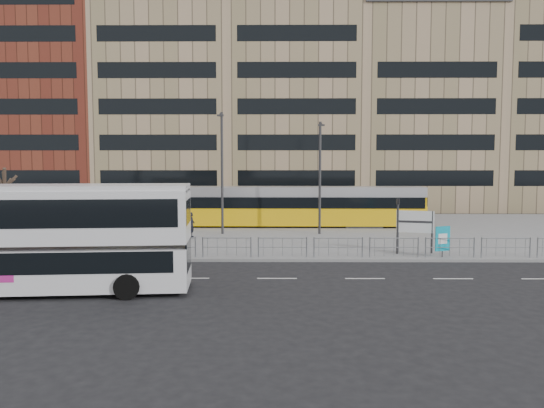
{
  "coord_description": "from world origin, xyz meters",
  "views": [
    {
      "loc": [
        1.96,
        -27.75,
        5.34
      ],
      "look_at": [
        1.69,
        6.0,
        2.59
      ],
      "focal_mm": 35.0,
      "sensor_mm": 36.0,
      "label": 1
    }
  ],
  "objects_px": {
    "tram": "(254,206)",
    "lamp_post_east": "(320,173)",
    "pedestrian": "(192,225)",
    "bare_tree": "(4,166)",
    "lamp_post_west": "(222,168)",
    "traffic_light_west": "(169,219)",
    "traffic_light_east": "(398,219)",
    "ad_panel": "(443,239)",
    "double_decker_bus": "(51,235)",
    "station_sign": "(415,224)"
  },
  "relations": [
    {
      "from": "double_decker_bus",
      "to": "bare_tree",
      "type": "xyz_separation_m",
      "value": [
        -9.66,
        15.27,
        2.61
      ]
    },
    {
      "from": "station_sign",
      "to": "traffic_light_east",
      "type": "height_order",
      "value": "traffic_light_east"
    },
    {
      "from": "ad_panel",
      "to": "lamp_post_west",
      "type": "xyz_separation_m",
      "value": [
        -12.82,
        9.03,
        3.69
      ]
    },
    {
      "from": "traffic_light_west",
      "to": "traffic_light_east",
      "type": "xyz_separation_m",
      "value": [
        12.73,
        0.18,
        0.0
      ]
    },
    {
      "from": "ad_panel",
      "to": "pedestrian",
      "type": "xyz_separation_m",
      "value": [
        -14.75,
        7.35,
        -0.13
      ]
    },
    {
      "from": "tram",
      "to": "station_sign",
      "type": "xyz_separation_m",
      "value": [
        9.65,
        -12.05,
        0.06
      ]
    },
    {
      "from": "station_sign",
      "to": "bare_tree",
      "type": "height_order",
      "value": "bare_tree"
    },
    {
      "from": "double_decker_bus",
      "to": "lamp_post_west",
      "type": "height_order",
      "value": "lamp_post_west"
    },
    {
      "from": "tram",
      "to": "lamp_post_east",
      "type": "relative_size",
      "value": 3.38
    },
    {
      "from": "station_sign",
      "to": "lamp_post_west",
      "type": "distance_m",
      "value": 14.27
    },
    {
      "from": "traffic_light_east",
      "to": "lamp_post_east",
      "type": "height_order",
      "value": "lamp_post_east"
    },
    {
      "from": "tram",
      "to": "pedestrian",
      "type": "bearing_deg",
      "value": -122.54
    },
    {
      "from": "pedestrian",
      "to": "traffic_light_west",
      "type": "height_order",
      "value": "traffic_light_west"
    },
    {
      "from": "pedestrian",
      "to": "bare_tree",
      "type": "relative_size",
      "value": 0.25
    },
    {
      "from": "station_sign",
      "to": "lamp_post_east",
      "type": "bearing_deg",
      "value": 137.57
    },
    {
      "from": "ad_panel",
      "to": "traffic_light_east",
      "type": "height_order",
      "value": "traffic_light_east"
    },
    {
      "from": "ad_panel",
      "to": "double_decker_bus",
      "type": "bearing_deg",
      "value": -176.65
    },
    {
      "from": "station_sign",
      "to": "ad_panel",
      "type": "height_order",
      "value": "station_sign"
    },
    {
      "from": "ad_panel",
      "to": "station_sign",
      "type": "bearing_deg",
      "value": 109.45
    },
    {
      "from": "tram",
      "to": "bare_tree",
      "type": "distance_m",
      "value": 18.12
    },
    {
      "from": "traffic_light_west",
      "to": "pedestrian",
      "type": "bearing_deg",
      "value": 84.76
    },
    {
      "from": "station_sign",
      "to": "ad_panel",
      "type": "xyz_separation_m",
      "value": [
        1.13,
        -1.42,
        -0.67
      ]
    },
    {
      "from": "traffic_light_west",
      "to": "traffic_light_east",
      "type": "relative_size",
      "value": 1.0
    },
    {
      "from": "station_sign",
      "to": "lamp_post_east",
      "type": "distance_m",
      "value": 9.41
    },
    {
      "from": "ad_panel",
      "to": "traffic_light_west",
      "type": "relative_size",
      "value": 0.54
    },
    {
      "from": "tram",
      "to": "lamp_post_west",
      "type": "xyz_separation_m",
      "value": [
        -2.04,
        -4.44,
        3.09
      ]
    },
    {
      "from": "lamp_post_west",
      "to": "lamp_post_east",
      "type": "distance_m",
      "value": 6.94
    },
    {
      "from": "lamp_post_west",
      "to": "bare_tree",
      "type": "height_order",
      "value": "lamp_post_west"
    },
    {
      "from": "double_decker_bus",
      "to": "traffic_light_east",
      "type": "xyz_separation_m",
      "value": [
        15.83,
        8.36,
        -0.25
      ]
    },
    {
      "from": "station_sign",
      "to": "bare_tree",
      "type": "distance_m",
      "value": 27.54
    },
    {
      "from": "double_decker_bus",
      "to": "bare_tree",
      "type": "bearing_deg",
      "value": 117.36
    },
    {
      "from": "traffic_light_west",
      "to": "station_sign",
      "type": "bearing_deg",
      "value": -1.03
    },
    {
      "from": "pedestrian",
      "to": "lamp_post_east",
      "type": "xyz_separation_m",
      "value": [
        8.86,
        1.73,
        3.48
      ]
    },
    {
      "from": "double_decker_bus",
      "to": "traffic_light_west",
      "type": "bearing_deg",
      "value": 64.29
    },
    {
      "from": "double_decker_bus",
      "to": "station_sign",
      "type": "height_order",
      "value": "double_decker_bus"
    },
    {
      "from": "traffic_light_west",
      "to": "ad_panel",
      "type": "bearing_deg",
      "value": -6.68
    },
    {
      "from": "double_decker_bus",
      "to": "bare_tree",
      "type": "relative_size",
      "value": 1.65
    },
    {
      "from": "traffic_light_west",
      "to": "lamp_post_east",
      "type": "relative_size",
      "value": 0.39
    },
    {
      "from": "tram",
      "to": "station_sign",
      "type": "bearing_deg",
      "value": -50.85
    },
    {
      "from": "double_decker_bus",
      "to": "tram",
      "type": "bearing_deg",
      "value": 65.82
    },
    {
      "from": "traffic_light_west",
      "to": "lamp_post_east",
      "type": "xyz_separation_m",
      "value": [
        9.05,
        8.27,
        2.37
      ]
    },
    {
      "from": "double_decker_bus",
      "to": "traffic_light_east",
      "type": "distance_m",
      "value": 17.9
    },
    {
      "from": "station_sign",
      "to": "lamp_post_west",
      "type": "relative_size",
      "value": 0.28
    },
    {
      "from": "double_decker_bus",
      "to": "lamp_post_east",
      "type": "bearing_deg",
      "value": 48.58
    },
    {
      "from": "pedestrian",
      "to": "bare_tree",
      "type": "height_order",
      "value": "bare_tree"
    },
    {
      "from": "lamp_post_east",
      "to": "lamp_post_west",
      "type": "bearing_deg",
      "value": -179.6
    },
    {
      "from": "pedestrian",
      "to": "traffic_light_west",
      "type": "relative_size",
      "value": 0.55
    },
    {
      "from": "lamp_post_west",
      "to": "lamp_post_east",
      "type": "height_order",
      "value": "lamp_post_west"
    },
    {
      "from": "double_decker_bus",
      "to": "station_sign",
      "type": "bearing_deg",
      "value": 22.5
    },
    {
      "from": "double_decker_bus",
      "to": "lamp_post_west",
      "type": "relative_size",
      "value": 1.3
    }
  ]
}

